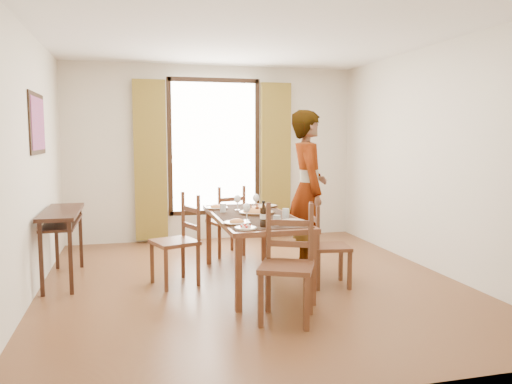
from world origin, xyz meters
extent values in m
plane|color=#4C2618|center=(0.00, 0.00, 0.00)|extent=(5.00, 5.00, 0.00)
cube|color=beige|center=(0.00, 2.50, 1.35)|extent=(4.50, 0.10, 2.70)
cube|color=beige|center=(0.00, -2.50, 1.35)|extent=(4.50, 0.10, 2.70)
cube|color=beige|center=(-2.25, 0.00, 1.35)|extent=(0.10, 5.00, 2.70)
cube|color=beige|center=(2.25, 0.00, 1.35)|extent=(0.10, 5.00, 2.70)
cube|color=white|center=(0.00, 0.00, 2.72)|extent=(4.50, 5.00, 0.04)
cube|color=white|center=(0.00, 2.47, 1.45)|extent=(1.30, 0.04, 2.00)
cube|color=brown|center=(-0.98, 2.41, 1.25)|extent=(0.48, 0.10, 2.40)
cube|color=brown|center=(0.98, 2.41, 1.25)|extent=(0.48, 0.10, 2.40)
cube|color=black|center=(-2.24, 0.60, 1.75)|extent=(0.02, 0.86, 0.66)
cube|color=red|center=(-2.23, 0.60, 1.75)|extent=(0.01, 0.76, 0.56)
cube|color=black|center=(-2.03, 0.60, 0.78)|extent=(0.38, 1.20, 0.04)
cube|color=black|center=(-2.03, 0.60, 0.66)|extent=(0.34, 1.10, 0.03)
cube|color=black|center=(-2.17, 0.05, 0.38)|extent=(0.04, 0.04, 0.76)
cube|color=black|center=(-2.17, 1.15, 0.38)|extent=(0.04, 0.04, 0.76)
cube|color=black|center=(-1.89, 0.05, 0.38)|extent=(0.04, 0.04, 0.76)
cube|color=black|center=(-1.89, 1.15, 0.38)|extent=(0.04, 0.04, 0.76)
cube|color=brown|center=(0.02, 0.02, 0.72)|extent=(0.84, 1.91, 0.05)
cube|color=black|center=(0.02, 0.02, 0.75)|extent=(0.77, 1.75, 0.01)
cube|color=brown|center=(-0.34, -0.87, 0.35)|extent=(0.06, 0.06, 0.70)
cube|color=brown|center=(-0.34, 0.92, 0.35)|extent=(0.06, 0.06, 0.70)
cube|color=brown|center=(0.38, -0.87, 0.35)|extent=(0.06, 0.06, 0.70)
cube|color=brown|center=(0.38, 0.92, 0.35)|extent=(0.06, 0.06, 0.70)
cube|color=brown|center=(-0.83, 0.14, 0.47)|extent=(0.56, 0.56, 0.04)
cube|color=brown|center=(-1.07, 0.25, 0.23)|extent=(0.04, 0.04, 0.47)
cube|color=brown|center=(-0.72, 0.38, 0.23)|extent=(0.04, 0.04, 0.47)
cube|color=brown|center=(-0.94, -0.10, 0.23)|extent=(0.04, 0.04, 0.47)
cube|color=brown|center=(-0.59, 0.03, 0.23)|extent=(0.04, 0.04, 0.47)
cube|color=brown|center=(-0.71, 0.39, 0.73)|extent=(0.04, 0.04, 0.52)
cube|color=brown|center=(-0.58, 0.03, 0.73)|extent=(0.04, 0.04, 0.52)
cube|color=brown|center=(-0.64, 0.21, 0.63)|extent=(0.15, 0.36, 0.05)
cube|color=brown|center=(-0.64, 0.21, 0.81)|extent=(0.15, 0.36, 0.05)
cube|color=brown|center=(-0.03, 1.37, 0.45)|extent=(0.52, 0.52, 0.04)
cube|color=brown|center=(0.10, 1.59, 0.23)|extent=(0.04, 0.04, 0.45)
cube|color=brown|center=(0.19, 1.24, 0.23)|extent=(0.04, 0.04, 0.45)
cube|color=brown|center=(-0.25, 1.50, 0.23)|extent=(0.04, 0.04, 0.45)
cube|color=brown|center=(-0.16, 1.15, 0.23)|extent=(0.04, 0.04, 0.45)
cube|color=brown|center=(0.19, 1.23, 0.71)|extent=(0.04, 0.04, 0.50)
cube|color=brown|center=(-0.16, 1.14, 0.71)|extent=(0.04, 0.04, 0.50)
cube|color=brown|center=(0.02, 1.19, 0.60)|extent=(0.36, 0.12, 0.05)
cube|color=brown|center=(0.02, 1.19, 0.79)|extent=(0.36, 0.12, 0.05)
cube|color=brown|center=(0.02, -1.20, 0.48)|extent=(0.60, 0.60, 0.04)
cube|color=brown|center=(-0.24, -1.29, 0.24)|extent=(0.04, 0.04, 0.48)
cube|color=brown|center=(-0.08, -0.94, 0.24)|extent=(0.04, 0.04, 0.48)
cube|color=brown|center=(0.11, -1.45, 0.24)|extent=(0.04, 0.04, 0.48)
cube|color=brown|center=(0.28, -1.10, 0.24)|extent=(0.04, 0.04, 0.48)
cube|color=brown|center=(-0.07, -0.93, 0.75)|extent=(0.04, 0.04, 0.54)
cube|color=brown|center=(0.28, -1.09, 0.75)|extent=(0.04, 0.04, 0.54)
cube|color=brown|center=(0.10, -1.01, 0.64)|extent=(0.36, 0.19, 0.05)
cube|color=brown|center=(0.10, -1.01, 0.84)|extent=(0.36, 0.19, 0.05)
cube|color=brown|center=(0.80, -0.31, 0.43)|extent=(0.45, 0.45, 0.04)
cube|color=brown|center=(0.94, -0.50, 0.21)|extent=(0.04, 0.04, 0.43)
cube|color=brown|center=(0.60, -0.45, 0.21)|extent=(0.04, 0.04, 0.43)
cube|color=brown|center=(0.99, -0.17, 0.21)|extent=(0.04, 0.04, 0.43)
cube|color=brown|center=(0.65, -0.12, 0.21)|extent=(0.04, 0.04, 0.43)
cube|color=brown|center=(0.60, -0.45, 0.66)|extent=(0.03, 0.03, 0.47)
cube|color=brown|center=(0.64, -0.12, 0.66)|extent=(0.03, 0.03, 0.47)
cube|color=brown|center=(0.62, -0.28, 0.57)|extent=(0.07, 0.34, 0.05)
cube|color=brown|center=(0.62, -0.28, 0.74)|extent=(0.07, 0.34, 0.05)
imported|color=#94979C|center=(0.82, 0.45, 0.96)|extent=(0.84, 0.67, 1.93)
cylinder|color=silver|center=(0.31, -0.26, 0.81)|extent=(0.07, 0.07, 0.10)
cylinder|color=silver|center=(-0.26, 0.31, 0.81)|extent=(0.07, 0.07, 0.10)
cylinder|color=silver|center=(0.09, -0.67, 0.81)|extent=(0.07, 0.07, 0.10)
camera|label=1|loc=(-1.28, -5.24, 1.62)|focal=35.00mm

